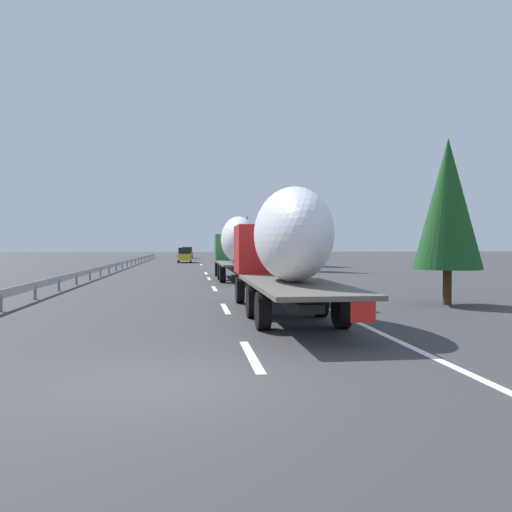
# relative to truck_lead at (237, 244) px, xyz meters

# --- Properties ---
(ground_plane) EXTENTS (260.00, 260.00, 0.00)m
(ground_plane) POSITION_rel_truck_lead_xyz_m (13.90, 3.60, -2.35)
(ground_plane) COLOR #38383A
(lane_stripe_0) EXTENTS (3.20, 0.20, 0.01)m
(lane_stripe_0) POSITION_rel_truck_lead_xyz_m (-24.10, 1.80, -2.35)
(lane_stripe_0) COLOR white
(lane_stripe_0) RESTS_ON ground_plane
(lane_stripe_1) EXTENTS (3.20, 0.20, 0.01)m
(lane_stripe_1) POSITION_rel_truck_lead_xyz_m (-15.91, 1.80, -2.35)
(lane_stripe_1) COLOR white
(lane_stripe_1) RESTS_ON ground_plane
(lane_stripe_2) EXTENTS (3.20, 0.20, 0.01)m
(lane_stripe_2) POSITION_rel_truck_lead_xyz_m (-7.05, 1.80, -2.35)
(lane_stripe_2) COLOR white
(lane_stripe_2) RESTS_ON ground_plane
(lane_stripe_3) EXTENTS (3.20, 0.20, 0.01)m
(lane_stripe_3) POSITION_rel_truck_lead_xyz_m (1.36, 1.80, -2.35)
(lane_stripe_3) COLOR white
(lane_stripe_3) RESTS_ON ground_plane
(lane_stripe_4) EXTENTS (3.20, 0.20, 0.01)m
(lane_stripe_4) POSITION_rel_truck_lead_xyz_m (8.07, 1.80, -2.35)
(lane_stripe_4) COLOR white
(lane_stripe_4) RESTS_ON ground_plane
(lane_stripe_5) EXTENTS (3.20, 0.20, 0.01)m
(lane_stripe_5) POSITION_rel_truck_lead_xyz_m (27.15, 1.80, -2.35)
(lane_stripe_5) COLOR white
(lane_stripe_5) RESTS_ON ground_plane
(edge_line_right) EXTENTS (110.00, 0.20, 0.01)m
(edge_line_right) POSITION_rel_truck_lead_xyz_m (18.90, -1.90, -2.35)
(edge_line_right) COLOR white
(edge_line_right) RESTS_ON ground_plane
(truck_lead) EXTENTS (12.33, 2.55, 4.14)m
(truck_lead) POSITION_rel_truck_lead_xyz_m (0.00, 0.00, 0.00)
(truck_lead) COLOR #387038
(truck_lead) RESTS_ON ground_plane
(truck_trailing) EXTENTS (12.11, 2.55, 4.06)m
(truck_trailing) POSITION_rel_truck_lead_xyz_m (-18.00, -0.00, -0.04)
(truck_trailing) COLOR #B21919
(truck_trailing) RESTS_ON ground_plane
(car_red_compact) EXTENTS (4.17, 1.90, 1.98)m
(car_red_compact) POSITION_rel_truck_lead_xyz_m (58.50, 3.63, -1.37)
(car_red_compact) COLOR red
(car_red_compact) RESTS_ON ground_plane
(car_yellow_coupe) EXTENTS (4.68, 1.80, 1.97)m
(car_yellow_coupe) POSITION_rel_truck_lead_xyz_m (34.84, 3.82, -1.38)
(car_yellow_coupe) COLOR gold
(car_yellow_coupe) RESTS_ON ground_plane
(road_sign) EXTENTS (0.10, 0.90, 3.03)m
(road_sign) POSITION_rel_truck_lead_xyz_m (20.60, -3.10, -0.25)
(road_sign) COLOR gray
(road_sign) RESTS_ON ground_plane
(tree_0) EXTENTS (2.62, 2.62, 6.45)m
(tree_0) POSITION_rel_truck_lead_xyz_m (-15.69, -6.82, 1.55)
(tree_0) COLOR #472D19
(tree_0) RESTS_ON ground_plane
(tree_1) EXTENTS (3.91, 3.91, 5.76)m
(tree_1) POSITION_rel_truck_lead_xyz_m (50.27, -8.27, 1.26)
(tree_1) COLOR #472D19
(tree_1) RESTS_ON ground_plane
(tree_2) EXTENTS (2.53, 2.53, 7.90)m
(tree_2) POSITION_rel_truck_lead_xyz_m (63.39, -7.54, 2.57)
(tree_2) COLOR #472D19
(tree_2) RESTS_ON ground_plane
(tree_3) EXTENTS (3.94, 3.94, 5.84)m
(tree_3) POSITION_rel_truck_lead_xyz_m (20.78, -9.52, 1.42)
(tree_3) COLOR #472D19
(tree_3) RESTS_ON ground_plane
(tree_4) EXTENTS (2.73, 2.73, 6.34)m
(tree_4) POSITION_rel_truck_lead_xyz_m (10.44, -7.35, 1.70)
(tree_4) COLOR #472D19
(tree_4) RESTS_ON ground_plane
(guardrail_median) EXTENTS (94.00, 0.10, 0.76)m
(guardrail_median) POSITION_rel_truck_lead_xyz_m (16.90, 9.60, -1.78)
(guardrail_median) COLOR #9EA0A5
(guardrail_median) RESTS_ON ground_plane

